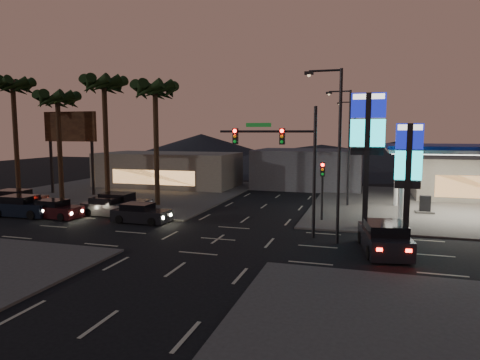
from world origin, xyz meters
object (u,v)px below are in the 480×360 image
(car_lane_b_mid, at_px, (120,204))
(gas_station, at_px, (471,150))
(pylon_sign_tall, at_px, (368,133))
(car_lane_a_rear, at_px, (23,207))
(pylon_sign_short, at_px, (409,161))
(car_lane_a_mid, at_px, (55,209))
(car_lane_b_front, at_px, (109,207))
(car_lane_a_front, at_px, (141,214))
(car_lane_b_rear, at_px, (16,200))
(suv_station, at_px, (384,238))
(traffic_signal_mast, at_px, (286,152))

(car_lane_b_mid, bearing_deg, gas_station, 13.16)
(pylon_sign_tall, xyz_separation_m, car_lane_a_rear, (-25.32, -3.09, -5.65))
(pylon_sign_short, height_order, car_lane_a_mid, pylon_sign_short)
(car_lane_b_front, bearing_deg, pylon_sign_short, -0.04)
(gas_station, xyz_separation_m, car_lane_a_rear, (-32.82, -9.59, -4.34))
(pylon_sign_short, height_order, car_lane_a_front, pylon_sign_short)
(car_lane_b_front, bearing_deg, pylon_sign_tall, 2.95)
(car_lane_b_front, xyz_separation_m, car_lane_b_rear, (-9.33, 0.43, 0.07))
(car_lane_a_front, relative_size, car_lane_b_mid, 0.88)
(pylon_sign_tall, xyz_separation_m, pylon_sign_short, (2.50, -1.00, -1.74))
(car_lane_a_front, xyz_separation_m, suv_station, (16.49, -3.07, 0.14))
(gas_station, relative_size, car_lane_a_front, 2.87)
(car_lane_b_mid, bearing_deg, pylon_sign_short, -3.53)
(car_lane_a_rear, distance_m, car_lane_b_mid, 7.26)
(traffic_signal_mast, height_order, car_lane_a_mid, traffic_signal_mast)
(car_lane_a_mid, distance_m, car_lane_b_front, 3.94)
(car_lane_a_rear, xyz_separation_m, car_lane_b_rear, (-3.07, 2.54, -0.00))
(car_lane_a_mid, bearing_deg, traffic_signal_mast, -1.89)
(traffic_signal_mast, distance_m, car_lane_a_rear, 21.07)
(traffic_signal_mast, xyz_separation_m, car_lane_b_mid, (-14.18, 3.83, -4.50))
(gas_station, distance_m, car_lane_b_rear, 36.84)
(pylon_sign_short, bearing_deg, car_lane_b_mid, 176.47)
(car_lane_a_rear, bearing_deg, car_lane_b_rear, 140.48)
(pylon_sign_short, height_order, traffic_signal_mast, traffic_signal_mast)
(pylon_sign_tall, relative_size, car_lane_b_front, 2.00)
(car_lane_b_front, bearing_deg, car_lane_b_mid, 83.41)
(car_lane_a_mid, bearing_deg, car_lane_a_rear, -176.60)
(traffic_signal_mast, xyz_separation_m, car_lane_a_front, (-10.70, 0.97, -4.59))
(gas_station, relative_size, car_lane_a_mid, 2.83)
(pylon_sign_tall, distance_m, suv_station, 8.01)
(car_lane_a_rear, relative_size, car_lane_b_rear, 0.99)
(suv_station, bearing_deg, car_lane_a_front, 169.46)
(pylon_sign_tall, bearing_deg, car_lane_b_front, -177.05)
(gas_station, xyz_separation_m, car_lane_a_front, (-22.94, -9.04, -4.45))
(gas_station, distance_m, car_lane_b_front, 27.96)
(pylon_sign_short, relative_size, car_lane_a_mid, 1.62)
(gas_station, bearing_deg, car_lane_a_mid, -162.56)
(car_lane_a_front, bearing_deg, car_lane_b_mid, 140.52)
(pylon_sign_tall, bearing_deg, suv_station, -79.41)
(pylon_sign_tall, height_order, car_lane_a_front, pylon_sign_tall)
(traffic_signal_mast, relative_size, car_lane_a_front, 1.88)
(traffic_signal_mast, height_order, car_lane_b_mid, traffic_signal_mast)
(car_lane_a_front, xyz_separation_m, car_lane_b_front, (-3.63, 1.56, 0.03))
(pylon_sign_short, relative_size, car_lane_b_mid, 1.44)
(pylon_sign_tall, relative_size, car_lane_b_rear, 1.80)
(car_lane_b_front, bearing_deg, car_lane_a_mid, -150.45)
(pylon_sign_tall, xyz_separation_m, car_lane_b_mid, (-18.92, 0.32, -5.66))
(gas_station, bearing_deg, car_lane_b_rear, -168.88)
(car_lane_b_front, bearing_deg, car_lane_b_rear, 177.38)
(pylon_sign_short, distance_m, car_lane_a_rear, 28.18)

